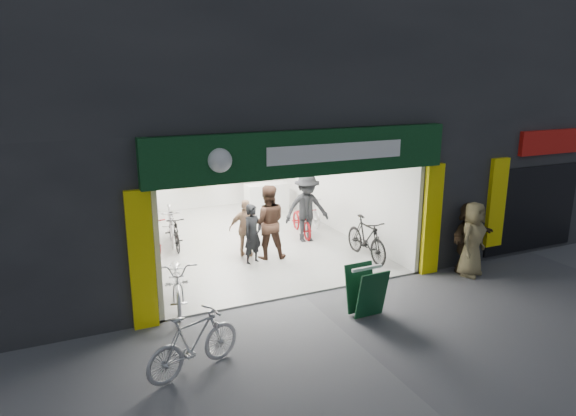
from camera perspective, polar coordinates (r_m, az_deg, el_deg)
ground at (r=11.02m, az=1.67°, el=-9.68°), size 60.00×60.00×0.00m
building at (r=14.98m, az=-3.57°, el=13.78°), size 17.00×10.27×8.00m
bike_left_front at (r=10.59m, az=-12.16°, el=-7.88°), size 1.06×2.15×1.08m
bike_left_midfront at (r=14.02m, az=-12.55°, el=-2.56°), size 0.52×1.60×0.95m
bike_left_midback at (r=13.95m, az=-15.34°, el=-2.79°), size 0.96×1.92×0.96m
bike_left_back at (r=14.46m, az=-12.90°, el=-1.87°), size 0.73×1.77×1.03m
bike_right_front at (r=13.03m, az=8.70°, el=-3.37°), size 0.55×1.82×1.09m
bike_right_mid at (r=14.81m, az=1.55°, el=-1.41°), size 0.83×1.74×0.88m
bike_right_back at (r=15.78m, az=2.42°, el=-0.27°), size 0.57×1.61×0.95m
parked_bike at (r=8.36m, az=-10.42°, el=-14.47°), size 1.74×1.02×1.01m
customer_a at (r=12.51m, az=-3.93°, el=-2.96°), size 0.65×0.55×1.52m
customer_b at (r=12.79m, az=-2.29°, el=-1.62°), size 1.09×0.96×1.91m
customer_c at (r=14.07m, az=2.10°, el=-0.06°), size 1.31×0.83×1.93m
customer_d at (r=12.98m, az=-4.63°, el=-2.33°), size 0.96×0.72×1.51m
pedestrian_near at (r=12.51m, az=19.80°, el=-3.27°), size 1.00×0.84×1.75m
pedestrian_far at (r=12.75m, az=19.36°, el=-3.09°), size 1.63×0.93×1.67m
sandwich_board at (r=10.06m, az=8.66°, el=-8.98°), size 0.66×0.66×0.97m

